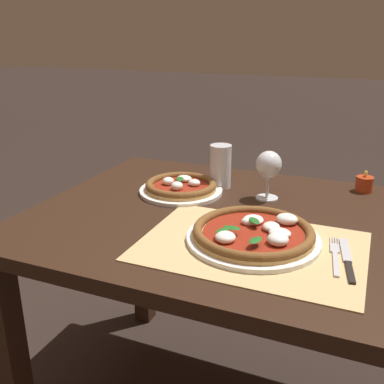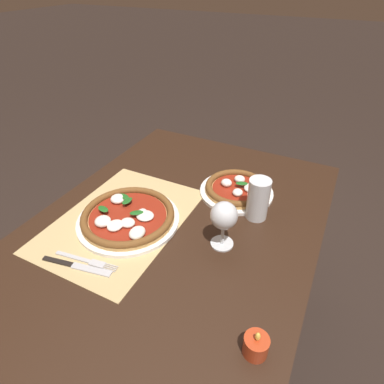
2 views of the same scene
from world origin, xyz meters
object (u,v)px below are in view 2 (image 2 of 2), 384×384
wine_glass (224,217)px  knife (77,266)px  pizza_far (237,189)px  pint_glass (258,200)px  fork (86,261)px  votive_candle (256,346)px  pizza_near (128,217)px

wine_glass → knife: size_ratio=0.72×
pizza_far → pint_glass: bearing=46.8°
fork → votive_candle: 0.51m
pint_glass → pizza_near: bearing=-59.3°
fork → knife: size_ratio=0.93×
pizza_near → fork: size_ratio=1.67×
fork → knife: knife is taller
pizza_far → votive_candle: size_ratio=3.76×
pizza_far → votive_candle: bearing=23.9°
wine_glass → knife: wine_glass is taller
fork → knife: bearing=-21.6°
votive_candle → pizza_far: bearing=-156.1°
pizza_far → votive_candle: 0.60m
pizza_near → fork: (0.20, -0.00, -0.02)m
wine_glass → votive_candle: bearing=34.4°
pizza_far → pint_glass: pint_glass is taller
pint_glass → knife: pint_glass is taller
pint_glass → votive_candle: bearing=17.0°
pizza_near → pint_glass: pint_glass is taller
wine_glass → fork: bearing=-53.0°
pizza_far → wine_glass: wine_glass is taller
fork → knife: (0.03, -0.01, 0.00)m
pizza_far → pint_glass: size_ratio=1.87×
pizza_far → fork: 0.58m
wine_glass → pint_glass: bearing=163.4°
pint_glass → votive_candle: (0.45, 0.14, -0.05)m
pizza_far → fork: pizza_far is taller
pizza_near → votive_candle: (0.24, 0.51, 0.00)m
wine_glass → fork: 0.41m
pizza_near → fork: bearing=-1.3°
pizza_near → wine_glass: (-0.04, 0.31, 0.08)m
pint_glass → votive_candle: size_ratio=2.01×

